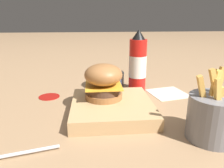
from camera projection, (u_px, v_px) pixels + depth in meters
name	position (u px, v px, depth m)	size (l,w,h in m)	color
ground_plane	(115.00, 105.00, 0.66)	(6.00, 6.00, 0.00)	#9E7A56
serving_board	(112.00, 107.00, 0.60)	(0.23, 0.22, 0.03)	tan
burger	(104.00, 81.00, 0.60)	(0.10, 0.10, 0.10)	#9E6638
ketchup_bottle	(138.00, 64.00, 0.76)	(0.06, 0.06, 0.21)	red
fries_basket	(213.00, 117.00, 0.46)	(0.11, 0.11, 0.16)	slate
side_bowl	(107.00, 79.00, 0.82)	(0.13, 0.13, 0.05)	#384C66
ketchup_puddle	(49.00, 96.00, 0.72)	(0.07, 0.07, 0.00)	#9E140F
parchment_square	(168.00, 93.00, 0.75)	(0.14, 0.14, 0.00)	beige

